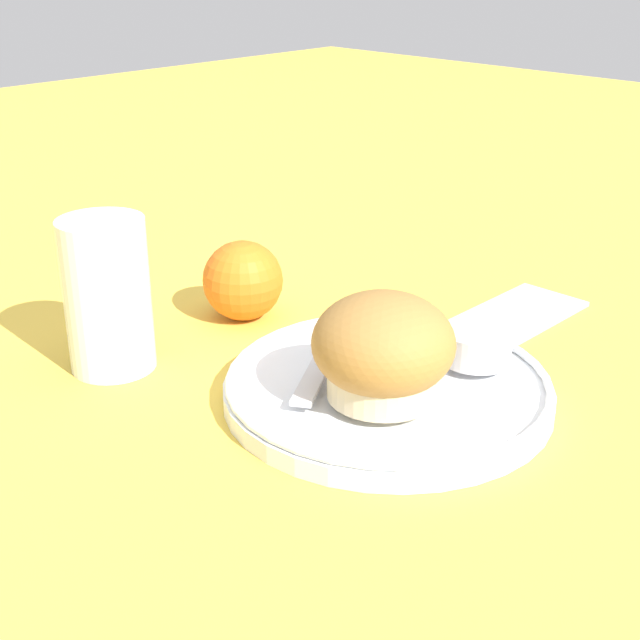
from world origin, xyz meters
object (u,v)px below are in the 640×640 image
orange_fruit (243,280)px  juice_glass (107,295)px  muffin (383,350)px  butter_knife (326,355)px

orange_fruit → juice_glass: 0.14m
muffin → orange_fruit: 0.21m
butter_knife → orange_fruit: (0.04, 0.13, 0.01)m
butter_knife → juice_glass: bearing=94.5°
muffin → juice_glass: (-0.08, 0.21, 0.01)m
muffin → juice_glass: 0.22m
butter_knife → juice_glass: size_ratio=1.19×
orange_fruit → juice_glass: juice_glass is taller
muffin → orange_fruit: muffin is taller
orange_fruit → butter_knife: bearing=-105.1°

